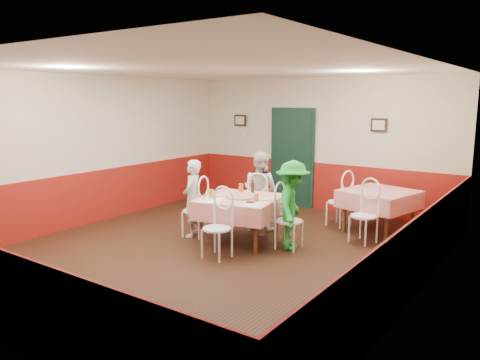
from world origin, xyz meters
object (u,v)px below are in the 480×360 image
Objects in this scene: chair_far at (259,205)px; glass_b at (256,198)px; glass_c at (241,188)px; chair_left at (195,211)px; chair_second_a at (339,202)px; beer_bottle at (253,187)px; diner_far at (260,190)px; chair_right at (289,221)px; glass_a at (212,194)px; wallet at (250,202)px; chair_second_b at (364,216)px; diner_left at (192,198)px; second_table at (379,212)px; pizza at (240,197)px; main_table at (240,220)px; chair_near at (217,229)px; diner_right at (292,206)px.

chair_far is 1.17m from glass_b.
chair_left is at bearing -137.24° from glass_c.
beer_bottle is (-0.95, -1.50, 0.42)m from chair_second_a.
chair_right is at bearing 145.26° from diner_far.
glass_a is 0.72m from wallet.
chair_second_b reaches higher than glass_b.
wallet is (-1.33, -1.37, 0.32)m from chair_second_b.
chair_second_b is 2.90m from diner_left.
glass_b is 0.59× the size of beer_bottle.
glass_b is (-1.29, -2.01, 0.45)m from second_table.
glass_b reaches higher than second_table.
glass_a reaches higher than chair_left.
pizza is at bearing -56.29° from glass_c.
main_table is at bearing 97.31° from chair_right.
chair_near is 0.68× the size of diner_left.
wallet is (0.37, -0.62, -0.10)m from beer_bottle.
diner_left is (-0.05, -0.01, 0.22)m from chair_left.
chair_far is 4.18× the size of beer_bottle.
beer_bottle reaches higher than glass_c.
main_table is 0.86× the size of diner_far.
beer_bottle is (-0.41, 0.51, 0.04)m from glass_b.
main_table is at bearing 101.89° from diner_far.
diner_right reaches higher than glass_a.
second_table is at bearing 41.53° from beer_bottle.
chair_far is at bearing 52.31° from chair_right.
wallet reaches higher than second_table.
pizza is at bearing -11.16° from chair_second_a.
diner_right reaches higher than glass_c.
second_table is 0.79× the size of diner_far.
glass_c reaches higher than chair_left.
chair_second_a is at bearing 63.59° from main_table.
chair_right is at bearing 77.91° from diner_right.
pizza is at bearing 80.15° from diner_right.
chair_right is 0.89m from pizza.
glass_a is (-1.29, -2.20, 0.38)m from chair_second_a.
diner_right reaches higher than glass_b.
chair_far and chair_near have the same top height.
pizza is 0.94m from diner_far.
diner_right is at bearing -115.13° from second_table.
chair_right reaches higher than glass_b.
chair_second_a is 7.04× the size of glass_b.
chair_second_b is 0.63× the size of diner_far.
diner_right reaches higher than chair_second_a.
glass_a is at bearing 108.01° from chair_right.
glass_c is at bearing 56.35° from diner_right.
chair_second_a reaches higher than pizza.
diner_far is (-0.17, 0.88, 0.34)m from main_table.
diner_left is at bearing 166.14° from wallet.
pizza is at bearing 88.28° from chair_left.
chair_right is 1.73m from chair_second_a.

